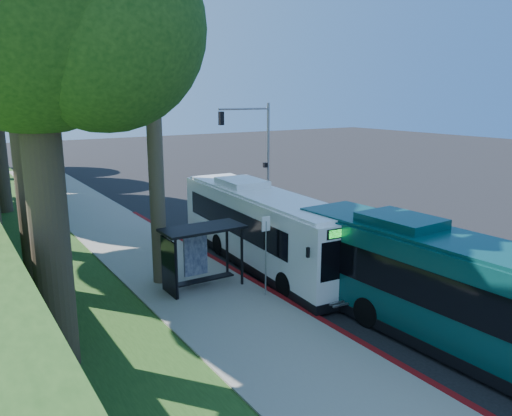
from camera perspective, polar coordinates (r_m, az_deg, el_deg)
ground at (r=26.06m, az=4.90°, el=-4.04°), size 140.00×140.00×0.00m
sidewalk at (r=22.55m, az=-10.11°, el=-6.74°), size 4.50×70.00×0.12m
red_curb at (r=20.21m, az=0.47°, el=-8.86°), size 0.25×30.00×0.13m
grass_verge at (r=25.95m, az=-26.25°, el=-5.36°), size 8.00×70.00×0.06m
bus_shelter at (r=19.54m, az=-6.93°, el=-4.31°), size 3.20×1.51×2.55m
stop_sign_pole at (r=18.55m, az=1.13°, el=-4.26°), size 0.35×0.06×3.17m
traffic_signal_pole at (r=35.45m, az=0.02°, el=7.77°), size 4.10×0.30×7.00m
tree_6 at (r=14.10m, az=-24.24°, el=20.66°), size 7.56×7.20×13.74m
white_bus at (r=22.57m, az=0.58°, el=-2.01°), size 3.39×12.21×3.60m
teal_bus at (r=16.47m, az=21.02°, el=-8.49°), size 2.99×12.33×3.65m
pickup at (r=28.81m, az=3.17°, el=-0.81°), size 2.75×5.57×1.52m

